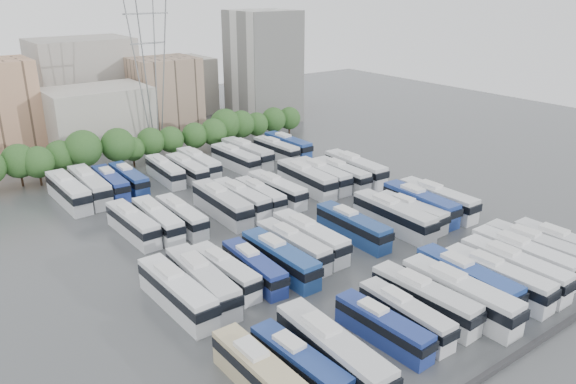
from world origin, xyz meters
TOP-DOWN VIEW (x-y plane):
  - ground at (0.00, 0.00)m, footprint 220.00×220.00m
  - parapet at (0.00, -33.00)m, footprint 56.00×0.50m
  - tree_line at (-1.45, 42.14)m, footprint 65.96×7.70m
  - city_buildings at (-7.46, 71.86)m, footprint 102.00×35.00m
  - apartment_tower at (34.00, 58.00)m, footprint 14.00×14.00m
  - electricity_pylon at (2.00, 50.00)m, footprint 9.00×6.91m
  - bus_r0_s0 at (-21.51, -22.93)m, footprint 2.75×11.94m
  - bus_r0_s1 at (-18.11, -23.67)m, footprint 2.97×11.26m
  - bus_r0_s2 at (-15.01, -24.41)m, footprint 3.40×13.67m
  - bus_r0_s4 at (-8.30, -23.89)m, footprint 2.86×10.93m
  - bus_r0_s5 at (-5.04, -23.74)m, footprint 2.67×11.14m
  - bus_r0_s6 at (-1.56, -23.14)m, footprint 3.28×12.50m
  - bus_r0_s7 at (1.74, -24.96)m, footprint 3.12×13.49m
  - bus_r0_s8 at (5.10, -23.39)m, footprint 3.31×12.84m
  - bus_r0_s9 at (8.09, -25.08)m, footprint 3.14×12.66m
  - bus_r0_s10 at (11.41, -25.00)m, footprint 2.90×12.94m
  - bus_r0_s11 at (14.84, -24.04)m, footprint 2.97×12.95m
  - bus_r0_s12 at (18.09, -23.60)m, footprint 3.39×12.71m
  - bus_r0_s13 at (21.30, -25.42)m, footprint 2.86×12.55m
  - bus_r1_s0 at (-21.36, -6.97)m, footprint 3.17×13.00m
  - bus_r1_s1 at (-18.19, -6.62)m, footprint 3.41×13.24m
  - bus_r1_s2 at (-14.86, -5.74)m, footprint 2.88×11.43m
  - bus_r1_s3 at (-11.65, -6.82)m, footprint 3.00×11.27m
  - bus_r1_s4 at (-8.24, -7.18)m, footprint 2.82×12.48m
  - bus_r1_s5 at (-4.93, -5.30)m, footprint 2.90×12.14m
  - bus_r1_s6 at (-1.81, -4.75)m, footprint 2.78×12.67m
  - bus_r1_s8 at (4.92, -5.46)m, footprint 2.77×12.31m
  - bus_r1_s10 at (11.52, -6.51)m, footprint 3.29×13.66m
  - bus_r1_s11 at (15.07, -6.48)m, footprint 2.99×11.62m
  - bus_r1_s12 at (18.15, -5.48)m, footprint 3.42×13.11m
  - bus_r1_s13 at (21.46, -5.97)m, footprint 2.87×13.07m
  - bus_r2_s1 at (-18.12, 12.81)m, footprint 3.02×12.24m
  - bus_r2_s2 at (-14.94, 11.93)m, footprint 2.99×12.32m
  - bus_r2_s3 at (-11.62, 11.46)m, footprint 2.62×11.67m
  - bus_r2_s5 at (-5.11, 11.55)m, footprint 3.42×13.65m
  - bus_r2_s6 at (-1.54, 12.04)m, footprint 2.89×12.33m
  - bus_r2_s7 at (1.72, 11.79)m, footprint 2.81×11.33m
  - bus_r2_s8 at (4.97, 11.99)m, footprint 2.99×12.35m
  - bus_r2_s10 at (11.59, 12.93)m, footprint 3.58×13.47m
  - bus_r2_s11 at (14.81, 12.84)m, footprint 3.17×12.82m
  - bus_r2_s12 at (18.11, 11.59)m, footprint 2.94×12.30m
  - bus_r2_s13 at (21.54, 11.96)m, footprint 3.59×13.75m
  - bus_r3_s0 at (-21.47, 29.96)m, footprint 3.20×13.58m
  - bus_r3_s1 at (-18.07, 30.41)m, footprint 3.24×13.72m
  - bus_r3_s2 at (-14.61, 30.72)m, footprint 2.92×11.89m
  - bus_r3_s3 at (-11.49, 30.87)m, footprint 2.55×11.66m
  - bus_r3_s5 at (-5.01, 30.92)m, footprint 3.15×12.02m
  - bus_r3_s6 at (-1.61, 29.41)m, footprint 2.88×12.03m
  - bus_r3_s7 at (1.44, 30.93)m, footprint 3.03×12.59m
  - bus_r3_s9 at (8.28, 29.66)m, footprint 3.19×12.53m
  - bus_r3_s10 at (11.60, 30.88)m, footprint 3.43×13.46m
  - bus_r3_s12 at (18.02, 30.39)m, footprint 3.08×11.70m
  - bus_r3_s13 at (21.33, 31.08)m, footprint 2.95×12.40m

SIDE VIEW (x-z plane):
  - ground at x=0.00m, z-range 0.00..0.00m
  - parapet at x=0.00m, z-range 0.00..0.50m
  - bus_r0_s4 at x=-8.30m, z-range -0.03..3.37m
  - bus_r0_s5 at x=-5.04m, z-range -0.03..3.45m
  - bus_r0_s1 at x=-18.11m, z-range -0.03..3.47m
  - bus_r1_s3 at x=-11.65m, z-range -0.03..3.47m
  - bus_r2_s7 at x=1.72m, z-range -0.03..3.50m
  - bus_r1_s2 at x=-14.86m, z-range -0.03..3.53m
  - bus_r1_s11 at x=15.07m, z-range -0.03..3.58m
  - bus_r3_s12 at x=18.02m, z-range -0.03..3.60m
  - bus_r2_s3 at x=-11.62m, z-range -0.03..3.62m
  - bus_r3_s3 at x=-11.49m, z-range -0.03..3.63m
  - bus_r3_s2 at x=-14.61m, z-range -0.03..3.67m
  - bus_r0_s0 at x=-21.51m, z-range -0.03..3.70m
  - bus_r3_s5 at x=-5.01m, z-range -0.03..3.70m
  - bus_r3_s6 at x=-1.61m, z-range -0.03..3.72m
  - bus_r1_s5 at x=-4.93m, z-range -0.03..3.76m
  - bus_r2_s1 at x=-18.12m, z-range -0.03..3.78m
  - bus_r2_s12 at x=18.11m, z-range -0.03..3.81m
  - bus_r2_s2 at x=-14.94m, z-range -0.03..3.81m
  - bus_r2_s6 at x=-1.54m, z-range -0.03..3.82m
  - bus_r2_s8 at x=4.97m, z-range -0.03..3.82m
  - bus_r1_s8 at x=4.92m, z-range -0.03..3.82m
  - bus_r3_s13 at x=21.33m, z-range -0.04..3.84m
  - bus_r0_s6 at x=-1.56m, z-range -0.04..3.85m
  - bus_r3_s9 at x=8.28m, z-range -0.04..3.87m
  - bus_r1_s4 at x=-8.24m, z-range -0.04..3.87m
  - bus_r0_s13 at x=21.30m, z-range -0.04..3.89m
  - bus_r3_s7 at x=1.44m, z-range -0.04..3.90m
  - bus_r0_s9 at x=8.09m, z-range -0.04..3.91m
  - bus_r0_s12 at x=18.09m, z-range -0.04..3.92m
  - bus_r1_s6 at x=-1.81m, z-range -0.04..3.94m
  - bus_r0_s8 at x=5.10m, z-range -0.04..3.96m
  - bus_r2_s11 at x=14.81m, z-range -0.04..3.96m
  - bus_r0_s11 at x=14.84m, z-range -0.04..4.02m
  - bus_r0_s10 at x=11.41m, z-range -0.04..4.02m
  - bus_r1_s0 at x=-21.36m, z-range -0.04..4.02m
  - bus_r1_s12 at x=18.15m, z-range -0.04..4.04m
  - bus_r1_s13 at x=21.46m, z-range -0.04..4.06m
  - bus_r1_s1 at x=-18.19m, z-range -0.04..4.08m
  - bus_r2_s10 at x=11.59m, z-range -0.04..4.15m
  - bus_r3_s10 at x=11.60m, z-range -0.04..4.15m
  - bus_r0_s7 at x=1.74m, z-range -0.04..4.18m
  - bus_r3_s0 at x=-21.47m, z-range -0.04..4.21m
  - bus_r2_s5 at x=-5.11m, z-range -0.04..4.21m
  - bus_r0_s2 at x=-15.01m, z-range -0.04..4.22m
  - bus_r1_s10 at x=11.52m, z-range -0.04..4.23m
  - bus_r2_s13 at x=21.54m, z-range -0.04..4.24m
  - bus_r3_s1 at x=-18.07m, z-range -0.04..4.25m
  - tree_line at x=-1.45m, z-range 0.21..8.42m
  - city_buildings at x=-7.46m, z-range -2.13..17.87m
  - apartment_tower at x=34.00m, z-range 0.00..26.00m
  - electricity_pylon at x=2.00m, z-range 1.75..35.57m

